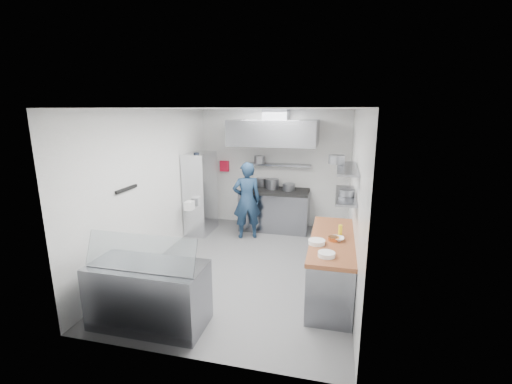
% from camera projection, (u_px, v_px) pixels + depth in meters
% --- Properties ---
extents(floor, '(5.00, 5.00, 0.00)m').
position_uv_depth(floor, '(248.00, 265.00, 6.28)').
color(floor, '#4E4E50').
rests_on(floor, ground).
extents(ceiling, '(5.00, 5.00, 0.00)m').
position_uv_depth(ceiling, '(248.00, 109.00, 5.63)').
color(ceiling, silver).
rests_on(ceiling, wall_back).
extents(wall_back, '(3.60, 2.80, 0.02)m').
position_uv_depth(wall_back, '(274.00, 168.00, 8.32)').
color(wall_back, white).
rests_on(wall_back, floor).
extents(wall_front, '(3.60, 2.80, 0.02)m').
position_uv_depth(wall_front, '(187.00, 245.00, 3.59)').
color(wall_front, white).
rests_on(wall_front, floor).
extents(wall_left, '(2.80, 5.00, 0.02)m').
position_uv_depth(wall_left, '(155.00, 186.00, 6.36)').
color(wall_left, white).
rests_on(wall_left, floor).
extents(wall_right, '(2.80, 5.00, 0.02)m').
position_uv_depth(wall_right, '(355.00, 197.00, 5.55)').
color(wall_right, white).
rests_on(wall_right, floor).
extents(gas_range, '(1.60, 0.80, 0.90)m').
position_uv_depth(gas_range, '(275.00, 211.00, 8.14)').
color(gas_range, gray).
rests_on(gas_range, floor).
extents(cooktop, '(1.57, 0.78, 0.06)m').
position_uv_depth(cooktop, '(275.00, 191.00, 8.03)').
color(cooktop, black).
rests_on(cooktop, gas_range).
extents(stock_pot_left, '(0.30, 0.30, 0.20)m').
position_uv_depth(stock_pot_left, '(262.00, 182.00, 8.44)').
color(stock_pot_left, slate).
rests_on(stock_pot_left, cooktop).
extents(stock_pot_mid, '(0.32, 0.32, 0.24)m').
position_uv_depth(stock_pot_mid, '(272.00, 184.00, 8.10)').
color(stock_pot_mid, slate).
rests_on(stock_pot_mid, cooktop).
extents(stock_pot_right, '(0.29, 0.29, 0.16)m').
position_uv_depth(stock_pot_right, '(289.00, 187.00, 7.94)').
color(stock_pot_right, slate).
rests_on(stock_pot_right, cooktop).
extents(over_range_shelf, '(1.60, 0.30, 0.04)m').
position_uv_depth(over_range_shelf, '(277.00, 165.00, 8.12)').
color(over_range_shelf, gray).
rests_on(over_range_shelf, wall_back).
extents(shelf_pot_a, '(0.25, 0.25, 0.18)m').
position_uv_depth(shelf_pot_a, '(259.00, 160.00, 8.16)').
color(shelf_pot_a, slate).
rests_on(shelf_pot_a, over_range_shelf).
extents(extractor_hood, '(1.90, 1.15, 0.55)m').
position_uv_depth(extractor_hood, '(274.00, 132.00, 7.54)').
color(extractor_hood, gray).
rests_on(extractor_hood, wall_back).
extents(hood_duct, '(0.55, 0.55, 0.24)m').
position_uv_depth(hood_duct, '(276.00, 115.00, 7.67)').
color(hood_duct, slate).
rests_on(hood_duct, extractor_hood).
extents(red_firebox, '(0.22, 0.10, 0.26)m').
position_uv_depth(red_firebox, '(225.00, 166.00, 8.54)').
color(red_firebox, red).
rests_on(red_firebox, wall_back).
extents(chef, '(0.73, 0.61, 1.70)m').
position_uv_depth(chef, '(247.00, 200.00, 7.50)').
color(chef, '#162A44').
rests_on(chef, floor).
extents(wire_rack, '(0.50, 0.90, 1.85)m').
position_uv_depth(wire_rack, '(201.00, 193.00, 7.85)').
color(wire_rack, silver).
rests_on(wire_rack, floor).
extents(rack_bin_a, '(0.16, 0.20, 0.18)m').
position_uv_depth(rack_bin_a, '(189.00, 206.00, 7.28)').
color(rack_bin_a, white).
rests_on(rack_bin_a, wire_rack).
extents(rack_bin_b, '(0.15, 0.19, 0.17)m').
position_uv_depth(rack_bin_b, '(199.00, 177.00, 7.72)').
color(rack_bin_b, yellow).
rests_on(rack_bin_b, wire_rack).
extents(rack_jar, '(0.12, 0.12, 0.18)m').
position_uv_depth(rack_jar, '(196.00, 157.00, 7.38)').
color(rack_jar, black).
rests_on(rack_jar, wire_rack).
extents(knife_strip, '(0.04, 0.55, 0.05)m').
position_uv_depth(knife_strip, '(127.00, 189.00, 5.47)').
color(knife_strip, black).
rests_on(knife_strip, wall_left).
extents(prep_counter_base, '(0.62, 2.00, 0.84)m').
position_uv_depth(prep_counter_base, '(331.00, 267.00, 5.28)').
color(prep_counter_base, gray).
rests_on(prep_counter_base, floor).
extents(prep_counter_top, '(0.65, 2.04, 0.06)m').
position_uv_depth(prep_counter_top, '(333.00, 240.00, 5.18)').
color(prep_counter_top, brown).
rests_on(prep_counter_top, prep_counter_base).
extents(plate_stack_a, '(0.23, 0.23, 0.06)m').
position_uv_depth(plate_stack_a, '(326.00, 254.00, 4.50)').
color(plate_stack_a, white).
rests_on(plate_stack_a, prep_counter_top).
extents(plate_stack_b, '(0.24, 0.24, 0.06)m').
position_uv_depth(plate_stack_b, '(317.00, 242.00, 4.92)').
color(plate_stack_b, white).
rests_on(plate_stack_b, prep_counter_top).
extents(copper_pan, '(0.16, 0.16, 0.06)m').
position_uv_depth(copper_pan, '(333.00, 239.00, 5.05)').
color(copper_pan, '#D0783A').
rests_on(copper_pan, prep_counter_top).
extents(squeeze_bottle, '(0.06, 0.06, 0.18)m').
position_uv_depth(squeeze_bottle, '(340.00, 231.00, 5.21)').
color(squeeze_bottle, yellow).
rests_on(squeeze_bottle, prep_counter_top).
extents(mixing_bowl, '(0.20, 0.20, 0.05)m').
position_uv_depth(mixing_bowl, '(337.00, 239.00, 5.06)').
color(mixing_bowl, white).
rests_on(mixing_bowl, prep_counter_top).
extents(wall_shelf_lower, '(0.30, 1.30, 0.04)m').
position_uv_depth(wall_shelf_lower, '(346.00, 195.00, 5.28)').
color(wall_shelf_lower, gray).
rests_on(wall_shelf_lower, wall_right).
extents(wall_shelf_upper, '(0.30, 1.30, 0.04)m').
position_uv_depth(wall_shelf_upper, '(347.00, 168.00, 5.18)').
color(wall_shelf_upper, gray).
rests_on(wall_shelf_upper, wall_right).
extents(shelf_pot_c, '(0.23, 0.23, 0.10)m').
position_uv_depth(shelf_pot_c, '(347.00, 193.00, 5.14)').
color(shelf_pot_c, slate).
rests_on(shelf_pot_c, wall_shelf_lower).
extents(shelf_pot_d, '(0.26, 0.26, 0.14)m').
position_uv_depth(shelf_pot_d, '(337.00, 160.00, 5.47)').
color(shelf_pot_d, slate).
rests_on(shelf_pot_d, wall_shelf_upper).
extents(display_case, '(1.50, 0.70, 0.85)m').
position_uv_depth(display_case, '(149.00, 295.00, 4.48)').
color(display_case, gray).
rests_on(display_case, floor).
extents(display_glass, '(1.47, 0.19, 0.42)m').
position_uv_depth(display_glass, '(140.00, 252.00, 4.21)').
color(display_glass, silver).
rests_on(display_glass, display_case).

